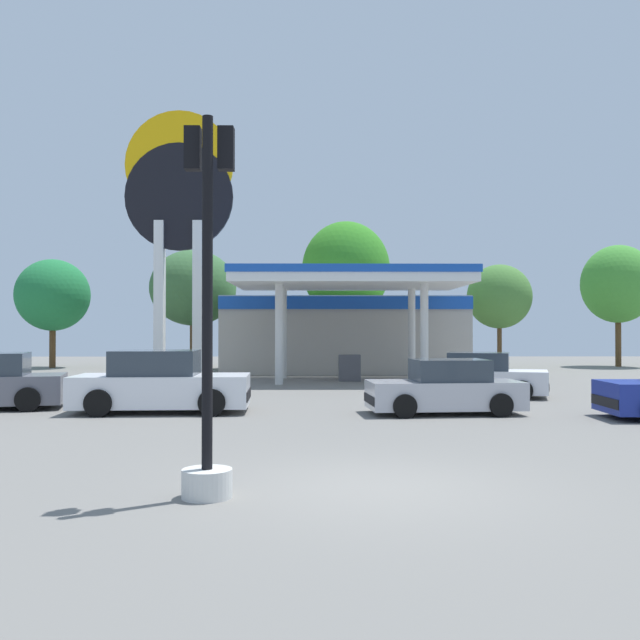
% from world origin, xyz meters
% --- Properties ---
extents(ground_plane, '(90.00, 90.00, 0.00)m').
position_xyz_m(ground_plane, '(0.00, 0.00, 0.00)').
color(ground_plane, slate).
rests_on(ground_plane, ground).
extents(gas_station, '(11.89, 13.36, 4.60)m').
position_xyz_m(gas_station, '(0.63, 25.38, 2.16)').
color(gas_station, '#ADA89E').
rests_on(gas_station, ground).
extents(station_pole_sign, '(4.59, 0.56, 11.46)m').
position_xyz_m(station_pole_sign, '(-6.59, 20.02, 7.25)').
color(station_pole_sign, white).
rests_on(station_pole_sign, ground).
extents(car_0, '(4.59, 2.21, 1.62)m').
position_xyz_m(car_0, '(-4.85, 8.69, 0.73)').
color(car_0, black).
rests_on(car_0, ground).
extents(car_3, '(4.03, 2.04, 1.40)m').
position_xyz_m(car_3, '(2.53, 8.30, 0.63)').
color(car_3, black).
rests_on(car_3, ground).
extents(car_5, '(4.27, 2.73, 1.42)m').
position_xyz_m(car_5, '(4.57, 12.78, 0.64)').
color(car_5, black).
rests_on(car_5, ground).
extents(traffic_signal_1, '(0.65, 0.68, 4.96)m').
position_xyz_m(traffic_signal_1, '(-2.22, -0.49, 1.84)').
color(traffic_signal_1, silver).
rests_on(traffic_signal_1, ground).
extents(tree_0, '(4.06, 4.06, 6.06)m').
position_xyz_m(tree_0, '(-15.46, 29.44, 4.05)').
color(tree_0, brown).
rests_on(tree_0, ground).
extents(tree_1, '(4.80, 4.80, 6.57)m').
position_xyz_m(tree_1, '(-7.60, 29.29, 4.45)').
color(tree_1, brown).
rests_on(tree_1, ground).
extents(tree_2, '(4.71, 4.71, 7.93)m').
position_xyz_m(tree_2, '(0.86, 27.71, 5.35)').
color(tree_2, brown).
rests_on(tree_2, ground).
extents(tree_3, '(3.51, 3.51, 5.70)m').
position_xyz_m(tree_3, '(9.30, 28.46, 3.93)').
color(tree_3, brown).
rests_on(tree_3, ground).
extents(tree_4, '(4.13, 4.13, 6.99)m').
position_xyz_m(tree_4, '(16.63, 30.31, 4.74)').
color(tree_4, brown).
rests_on(tree_4, ground).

